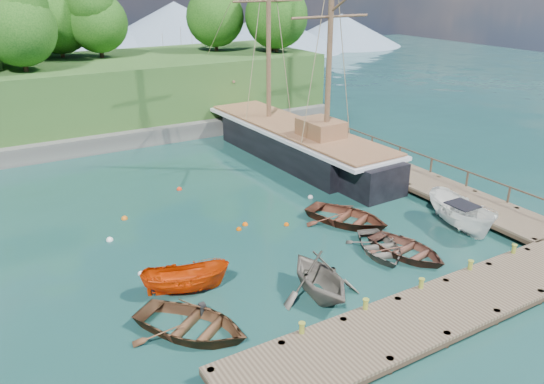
{
  "coord_description": "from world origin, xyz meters",
  "views": [
    {
      "loc": [
        -13.09,
        -18.4,
        12.71
      ],
      "look_at": [
        0.29,
        4.34,
        2.0
      ],
      "focal_mm": 35.0,
      "sensor_mm": 36.0,
      "label": 1
    }
  ],
  "objects_px": {
    "rowboat_0": "(192,333)",
    "rowboat_4": "(347,223)",
    "rowboat_2": "(407,256)",
    "rowboat_3": "(379,253)",
    "schooner": "(295,145)",
    "motorboat_orange": "(186,292)",
    "rowboat_1": "(319,295)",
    "cabin_boat_white": "(459,229)"
  },
  "relations": [
    {
      "from": "cabin_boat_white",
      "to": "schooner",
      "type": "bearing_deg",
      "value": 106.57
    },
    {
      "from": "rowboat_1",
      "to": "rowboat_2",
      "type": "distance_m",
      "value": 5.79
    },
    {
      "from": "rowboat_1",
      "to": "rowboat_2",
      "type": "relative_size",
      "value": 0.98
    },
    {
      "from": "rowboat_2",
      "to": "motorboat_orange",
      "type": "bearing_deg",
      "value": 156.72
    },
    {
      "from": "rowboat_3",
      "to": "schooner",
      "type": "height_order",
      "value": "schooner"
    },
    {
      "from": "rowboat_2",
      "to": "rowboat_3",
      "type": "distance_m",
      "value": 1.32
    },
    {
      "from": "rowboat_0",
      "to": "rowboat_1",
      "type": "bearing_deg",
      "value": -38.96
    },
    {
      "from": "rowboat_2",
      "to": "motorboat_orange",
      "type": "distance_m",
      "value": 10.87
    },
    {
      "from": "rowboat_3",
      "to": "schooner",
      "type": "xyz_separation_m",
      "value": [
        4.41,
        14.61,
        1.05
      ]
    },
    {
      "from": "rowboat_1",
      "to": "schooner",
      "type": "height_order",
      "value": "schooner"
    },
    {
      "from": "rowboat_3",
      "to": "rowboat_1",
      "type": "bearing_deg",
      "value": -142.07
    },
    {
      "from": "rowboat_0",
      "to": "rowboat_3",
      "type": "bearing_deg",
      "value": -28.83
    },
    {
      "from": "rowboat_0",
      "to": "rowboat_4",
      "type": "bearing_deg",
      "value": -12.5
    },
    {
      "from": "rowboat_4",
      "to": "cabin_boat_white",
      "type": "distance_m",
      "value": 6.08
    },
    {
      "from": "cabin_boat_white",
      "to": "schooner",
      "type": "height_order",
      "value": "schooner"
    },
    {
      "from": "rowboat_2",
      "to": "cabin_boat_white",
      "type": "height_order",
      "value": "cabin_boat_white"
    },
    {
      "from": "schooner",
      "to": "rowboat_2",
      "type": "bearing_deg",
      "value": -104.74
    },
    {
      "from": "rowboat_2",
      "to": "motorboat_orange",
      "type": "relative_size",
      "value": 1.09
    },
    {
      "from": "rowboat_3",
      "to": "motorboat_orange",
      "type": "height_order",
      "value": "motorboat_orange"
    },
    {
      "from": "rowboat_2",
      "to": "schooner",
      "type": "bearing_deg",
      "value": 67.2
    },
    {
      "from": "rowboat_3",
      "to": "rowboat_4",
      "type": "bearing_deg",
      "value": 98.3
    },
    {
      "from": "motorboat_orange",
      "to": "rowboat_2",
      "type": "bearing_deg",
      "value": -83.13
    },
    {
      "from": "rowboat_0",
      "to": "rowboat_4",
      "type": "height_order",
      "value": "rowboat_4"
    },
    {
      "from": "rowboat_0",
      "to": "schooner",
      "type": "relative_size",
      "value": 0.18
    },
    {
      "from": "rowboat_3",
      "to": "rowboat_4",
      "type": "xyz_separation_m",
      "value": [
        0.71,
        3.54,
        0.0
      ]
    },
    {
      "from": "rowboat_1",
      "to": "rowboat_4",
      "type": "xyz_separation_m",
      "value": [
        5.51,
        5.13,
        0.0
      ]
    },
    {
      "from": "rowboat_3",
      "to": "cabin_boat_white",
      "type": "distance_m",
      "value": 5.56
    },
    {
      "from": "rowboat_0",
      "to": "schooner",
      "type": "bearing_deg",
      "value": 11.1
    },
    {
      "from": "rowboat_0",
      "to": "cabin_boat_white",
      "type": "relative_size",
      "value": 0.94
    },
    {
      "from": "rowboat_4",
      "to": "cabin_boat_white",
      "type": "xyz_separation_m",
      "value": [
        4.85,
        -3.67,
        0.0
      ]
    },
    {
      "from": "rowboat_4",
      "to": "schooner",
      "type": "xyz_separation_m",
      "value": [
        3.7,
        11.07,
        1.05
      ]
    },
    {
      "from": "motorboat_orange",
      "to": "schooner",
      "type": "bearing_deg",
      "value": -27.14
    },
    {
      "from": "schooner",
      "to": "motorboat_orange",
      "type": "bearing_deg",
      "value": -139.22
    },
    {
      "from": "rowboat_2",
      "to": "rowboat_3",
      "type": "bearing_deg",
      "value": 125.75
    },
    {
      "from": "rowboat_0",
      "to": "rowboat_1",
      "type": "relative_size",
      "value": 1.15
    },
    {
      "from": "rowboat_2",
      "to": "motorboat_orange",
      "type": "height_order",
      "value": "motorboat_orange"
    },
    {
      "from": "rowboat_0",
      "to": "motorboat_orange",
      "type": "bearing_deg",
      "value": 36.82
    },
    {
      "from": "rowboat_3",
      "to": "motorboat_orange",
      "type": "xyz_separation_m",
      "value": [
        -9.64,
        1.53,
        0.0
      ]
    },
    {
      "from": "rowboat_1",
      "to": "motorboat_orange",
      "type": "distance_m",
      "value": 5.75
    },
    {
      "from": "schooner",
      "to": "rowboat_3",
      "type": "bearing_deg",
      "value": -108.98
    },
    {
      "from": "rowboat_3",
      "to": "motorboat_orange",
      "type": "bearing_deg",
      "value": -169.41
    },
    {
      "from": "schooner",
      "to": "rowboat_0",
      "type": "bearing_deg",
      "value": -135.43
    }
  ]
}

